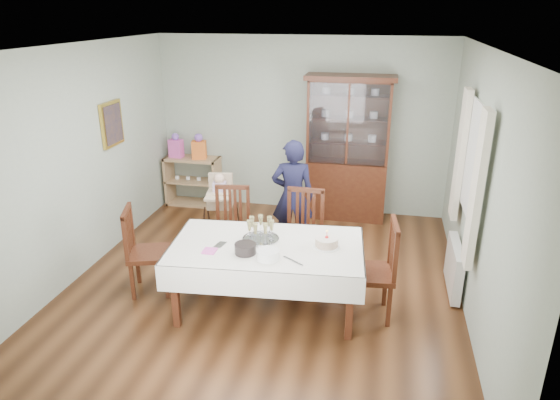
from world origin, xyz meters
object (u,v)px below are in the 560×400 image
(sideboard, at_px, (193,181))
(high_chair, at_px, (221,216))
(woman, at_px, (293,196))
(gift_bag_orange, at_px, (199,148))
(chair_end_right, at_px, (371,288))
(champagne_tray, at_px, (261,234))
(dining_table, at_px, (267,276))
(gift_bag_pink, at_px, (176,147))
(chair_end_left, at_px, (149,267))
(china_cabinet, at_px, (348,147))
(chair_far_right, at_px, (302,251))
(chair_far_left, at_px, (232,244))
(birthday_cake, at_px, (327,242))

(sideboard, distance_m, high_chair, 1.56)
(high_chair, bearing_deg, woman, -11.64)
(sideboard, distance_m, gift_bag_orange, 0.60)
(chair_end_right, xyz_separation_m, champagne_tray, (-1.18, -0.00, 0.51))
(sideboard, distance_m, woman, 2.34)
(dining_table, relative_size, gift_bag_pink, 5.28)
(woman, xyz_separation_m, gift_bag_pink, (-2.16, 1.29, 0.21))
(chair_end_left, height_order, gift_bag_orange, gift_bag_orange)
(china_cabinet, distance_m, high_chair, 2.17)
(sideboard, relative_size, chair_far_right, 0.86)
(champagne_tray, bearing_deg, dining_table, -48.65)
(chair_end_left, relative_size, chair_end_right, 0.95)
(chair_far_left, distance_m, gift_bag_orange, 2.29)
(chair_far_left, relative_size, high_chair, 1.01)
(high_chair, height_order, gift_bag_pink, gift_bag_pink)
(sideboard, xyz_separation_m, gift_bag_orange, (0.14, -0.02, 0.58))
(sideboard, distance_m, chair_far_right, 2.90)
(high_chair, distance_m, birthday_cake, 2.19)
(dining_table, xyz_separation_m, china_cabinet, (0.60, 2.75, 0.74))
(high_chair, distance_m, gift_bag_pink, 1.80)
(chair_end_left, xyz_separation_m, woman, (1.41, 1.37, 0.46))
(high_chair, relative_size, gift_bag_orange, 2.44)
(chair_far_left, height_order, chair_end_right, chair_end_right)
(birthday_cake, bearing_deg, high_chair, 139.06)
(dining_table, xyz_separation_m, gift_bag_pink, (-2.15, 2.75, 0.59))
(sideboard, height_order, champagne_tray, champagne_tray)
(dining_table, bearing_deg, china_cabinet, 77.73)
(chair_far_left, xyz_separation_m, birthday_cake, (1.27, -0.77, 0.51))
(chair_far_right, relative_size, high_chair, 1.05)
(dining_table, xyz_separation_m, sideboard, (-1.90, 2.77, 0.02))
(chair_far_left, relative_size, chair_far_right, 0.96)
(birthday_cake, height_order, gift_bag_orange, gift_bag_orange)
(chair_end_right, bearing_deg, champagne_tray, -96.50)
(high_chair, bearing_deg, chair_end_left, -115.47)
(woman, bearing_deg, chair_end_left, 36.26)
(china_cabinet, xyz_separation_m, chair_end_right, (0.50, -2.64, -0.80))
(chair_end_right, bearing_deg, chair_far_right, -136.76)
(chair_far_right, xyz_separation_m, birthday_cake, (0.37, -0.74, 0.50))
(gift_bag_pink, distance_m, gift_bag_orange, 0.39)
(gift_bag_pink, bearing_deg, high_chair, -47.67)
(sideboard, bearing_deg, china_cabinet, -0.49)
(chair_end_left, bearing_deg, chair_far_left, -61.76)
(gift_bag_pink, bearing_deg, woman, -30.92)
(chair_far_left, height_order, high_chair, chair_far_left)
(woman, distance_m, gift_bag_orange, 2.20)
(sideboard, height_order, birthday_cake, birthday_cake)
(sideboard, bearing_deg, chair_end_right, -41.65)
(dining_table, relative_size, gift_bag_orange, 5.13)
(dining_table, height_order, chair_end_right, chair_end_right)
(chair_end_right, relative_size, woman, 0.70)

